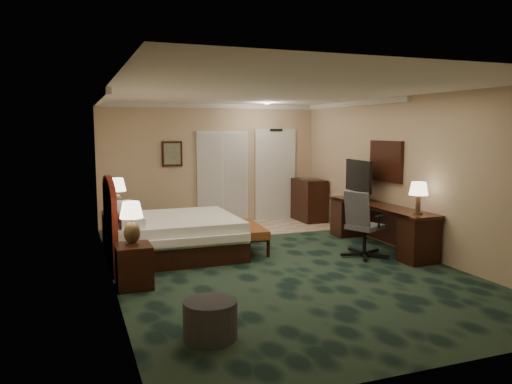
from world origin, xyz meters
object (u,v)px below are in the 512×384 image
object	(u,v)px
nightstand_far	(116,228)
lamp_near	(132,223)
nightstand_near	(134,266)
desk	(379,226)
lamp_far	(117,195)
ottoman	(210,320)
tv	(358,180)
minibar	(309,200)
bed	(175,236)
desk_chair	(365,224)
bed_bench	(247,238)

from	to	relation	value
nightstand_far	lamp_near	xyz separation A→B (m)	(-0.01, -2.76, 0.58)
nightstand_near	desk	distance (m)	4.51
lamp_far	ottoman	bearing A→B (deg)	-84.10
tv	lamp_near	bearing A→B (deg)	-155.96
nightstand_far	tv	xyz separation A→B (m)	(4.41, -1.29, 0.87)
tv	minibar	bearing A→B (deg)	95.00
bed	tv	distance (m)	3.64
lamp_far	ottoman	world-z (taller)	lamp_far
lamp_near	minibar	distance (m)	5.74
bed	nightstand_far	xyz separation A→B (m)	(-0.87, 1.22, -0.03)
bed	nightstand_far	bearing A→B (deg)	125.34
nightstand_far	desk_chair	world-z (taller)	desk_chair
lamp_far	desk_chair	distance (m)	4.51
nightstand_near	desk_chair	size ratio (longest dim) A/B	0.52
lamp_far	ottoman	xyz separation A→B (m)	(0.49, -4.73, -0.72)
ottoman	desk	distance (m)	4.81
tv	ottoman	bearing A→B (deg)	-132.53
bed	tv	bearing A→B (deg)	-1.05
desk	nightstand_far	bearing A→B (deg)	155.92
nightstand_far	desk_chair	size ratio (longest dim) A/B	0.53
desk	minibar	bearing A→B (deg)	89.94
bed_bench	desk_chair	size ratio (longest dim) A/B	1.19
desk	minibar	world-z (taller)	minibar
desk	minibar	xyz separation A→B (m)	(0.00, 2.83, 0.10)
nightstand_far	bed_bench	xyz separation A→B (m)	(2.12, -1.34, -0.07)
nightstand_far	minibar	size ratio (longest dim) A/B	0.61
ottoman	minibar	world-z (taller)	minibar
nightstand_near	nightstand_far	bearing A→B (deg)	89.88
bed_bench	desk	world-z (taller)	desk
nightstand_far	nightstand_near	bearing A→B (deg)	-90.12
nightstand_near	desk	xyz separation A→B (m)	(4.44, 0.80, 0.10)
lamp_near	bed_bench	world-z (taller)	lamp_near
tv	desk_chair	size ratio (longest dim) A/B	0.88
nightstand_far	tv	bearing A→B (deg)	-16.31
ottoman	desk_chair	world-z (taller)	desk_chair
ottoman	tv	xyz separation A→B (m)	(3.89, 3.48, 0.97)
bed	desk	xyz separation A→B (m)	(3.56, -0.75, 0.06)
nightstand_far	desk	xyz separation A→B (m)	(4.43, -1.98, 0.09)
nightstand_near	nightstand_far	xyz separation A→B (m)	(0.01, 2.78, 0.01)
desk	minibar	distance (m)	2.84
bed_bench	minibar	size ratio (longest dim) A/B	1.36
nightstand_far	desk	size ratio (longest dim) A/B	0.22
bed_bench	desk_chair	world-z (taller)	desk_chair
desk	nightstand_near	bearing A→B (deg)	-169.82
nightstand_near	bed_bench	distance (m)	2.57
ottoman	desk_chair	size ratio (longest dim) A/B	0.49
nightstand_near	lamp_near	size ratio (longest dim) A/B	1.00
lamp_far	minibar	bearing A→B (deg)	11.49
lamp_near	nightstand_near	bearing A→B (deg)	-61.26
lamp_far	tv	world-z (taller)	tv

